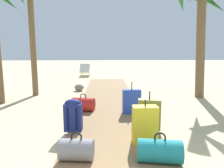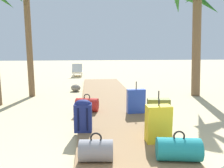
{
  "view_description": "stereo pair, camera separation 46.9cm",
  "coord_description": "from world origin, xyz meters",
  "px_view_note": "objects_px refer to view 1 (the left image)",
  "views": [
    {
      "loc": [
        -0.18,
        -0.87,
        1.6
      ],
      "look_at": [
        0.09,
        5.85,
        0.55
      ],
      "focal_mm": 34.84,
      "sensor_mm": 36.0,
      "label": 1
    },
    {
      "loc": [
        -0.65,
        -0.84,
        1.6
      ],
      "look_at": [
        0.09,
        5.85,
        0.55
      ],
      "focal_mm": 34.84,
      "sensor_mm": 36.0,
      "label": 2
    }
  ],
  "objects_px": {
    "suitcase_olive": "(149,114)",
    "duffel_bag_red": "(83,104)",
    "duffel_bag_teal": "(160,151)",
    "lounge_chair": "(85,71)",
    "duffel_bag_grey": "(77,150)",
    "backpack_navy": "(73,114)",
    "suitcase_yellow": "(145,125)",
    "palm_tree_far_right": "(203,4)",
    "suitcase_blue": "(132,101)"
  },
  "relations": [
    {
      "from": "suitcase_olive",
      "to": "duffel_bag_red",
      "type": "bearing_deg",
      "value": 135.72
    },
    {
      "from": "duffel_bag_red",
      "to": "suitcase_olive",
      "type": "relative_size",
      "value": 0.82
    },
    {
      "from": "duffel_bag_teal",
      "to": "lounge_chair",
      "type": "bearing_deg",
      "value": 99.84
    },
    {
      "from": "duffel_bag_grey",
      "to": "suitcase_olive",
      "type": "relative_size",
      "value": 0.66
    },
    {
      "from": "backpack_navy",
      "to": "suitcase_yellow",
      "type": "bearing_deg",
      "value": -26.07
    },
    {
      "from": "backpack_navy",
      "to": "duffel_bag_teal",
      "type": "height_order",
      "value": "backpack_navy"
    },
    {
      "from": "backpack_navy",
      "to": "duffel_bag_teal",
      "type": "relative_size",
      "value": 0.95
    },
    {
      "from": "duffel_bag_teal",
      "to": "palm_tree_far_right",
      "type": "xyz_separation_m",
      "value": [
        2.56,
        4.65,
        2.88
      ]
    },
    {
      "from": "duffel_bag_red",
      "to": "palm_tree_far_right",
      "type": "distance_m",
      "value": 5.2
    },
    {
      "from": "backpack_navy",
      "to": "suitcase_blue",
      "type": "distance_m",
      "value": 1.67
    },
    {
      "from": "backpack_navy",
      "to": "suitcase_yellow",
      "type": "xyz_separation_m",
      "value": [
        1.25,
        -0.61,
        -0.01
      ]
    },
    {
      "from": "duffel_bag_red",
      "to": "palm_tree_far_right",
      "type": "xyz_separation_m",
      "value": [
        3.83,
        2.03,
        2.87
      ]
    },
    {
      "from": "suitcase_yellow",
      "to": "duffel_bag_teal",
      "type": "height_order",
      "value": "suitcase_yellow"
    },
    {
      "from": "suitcase_olive",
      "to": "backpack_navy",
      "type": "bearing_deg",
      "value": -179.55
    },
    {
      "from": "duffel_bag_red",
      "to": "duffel_bag_teal",
      "type": "height_order",
      "value": "duffel_bag_red"
    },
    {
      "from": "duffel_bag_red",
      "to": "lounge_chair",
      "type": "bearing_deg",
      "value": 94.22
    },
    {
      "from": "suitcase_yellow",
      "to": "palm_tree_far_right",
      "type": "xyz_separation_m",
      "value": [
        2.65,
        4.01,
        2.72
      ]
    },
    {
      "from": "backpack_navy",
      "to": "suitcase_olive",
      "type": "relative_size",
      "value": 0.82
    },
    {
      "from": "suitcase_olive",
      "to": "palm_tree_far_right",
      "type": "relative_size",
      "value": 0.19
    },
    {
      "from": "backpack_navy",
      "to": "suitcase_yellow",
      "type": "distance_m",
      "value": 1.39
    },
    {
      "from": "duffel_bag_teal",
      "to": "duffel_bag_red",
      "type": "bearing_deg",
      "value": 115.92
    },
    {
      "from": "duffel_bag_teal",
      "to": "lounge_chair",
      "type": "distance_m",
      "value": 10.98
    },
    {
      "from": "duffel_bag_grey",
      "to": "suitcase_olive",
      "type": "height_order",
      "value": "suitcase_olive"
    },
    {
      "from": "palm_tree_far_right",
      "to": "lounge_chair",
      "type": "relative_size",
      "value": 2.6
    },
    {
      "from": "suitcase_blue",
      "to": "duffel_bag_teal",
      "type": "bearing_deg",
      "value": -88.05
    },
    {
      "from": "duffel_bag_red",
      "to": "duffel_bag_teal",
      "type": "xyz_separation_m",
      "value": [
        1.27,
        -2.61,
        -0.01
      ]
    },
    {
      "from": "duffel_bag_teal",
      "to": "backpack_navy",
      "type": "bearing_deg",
      "value": 136.95
    },
    {
      "from": "backpack_navy",
      "to": "duffel_bag_teal",
      "type": "xyz_separation_m",
      "value": [
        1.34,
        -1.25,
        -0.16
      ]
    },
    {
      "from": "duffel_bag_teal",
      "to": "palm_tree_far_right",
      "type": "height_order",
      "value": "palm_tree_far_right"
    },
    {
      "from": "palm_tree_far_right",
      "to": "lounge_chair",
      "type": "height_order",
      "value": "palm_tree_far_right"
    },
    {
      "from": "suitcase_blue",
      "to": "duffel_bag_red",
      "type": "bearing_deg",
      "value": 167.65
    },
    {
      "from": "palm_tree_far_right",
      "to": "duffel_bag_teal",
      "type": "bearing_deg",
      "value": -118.88
    },
    {
      "from": "backpack_navy",
      "to": "palm_tree_far_right",
      "type": "height_order",
      "value": "palm_tree_far_right"
    },
    {
      "from": "suitcase_yellow",
      "to": "duffel_bag_teal",
      "type": "bearing_deg",
      "value": -82.38
    },
    {
      "from": "suitcase_blue",
      "to": "lounge_chair",
      "type": "distance_m",
      "value": 8.65
    },
    {
      "from": "lounge_chair",
      "to": "palm_tree_far_right",
      "type": "bearing_deg",
      "value": -54.26
    },
    {
      "from": "backpack_navy",
      "to": "suitcase_olive",
      "type": "xyz_separation_m",
      "value": [
        1.45,
        0.01,
        -0.03
      ]
    },
    {
      "from": "backpack_navy",
      "to": "lounge_chair",
      "type": "height_order",
      "value": "lounge_chair"
    },
    {
      "from": "backpack_navy",
      "to": "duffel_bag_grey",
      "type": "distance_m",
      "value": 1.17
    },
    {
      "from": "backpack_navy",
      "to": "duffel_bag_red",
      "type": "distance_m",
      "value": 1.38
    },
    {
      "from": "duffel_bag_red",
      "to": "suitcase_blue",
      "type": "relative_size",
      "value": 0.79
    },
    {
      "from": "suitcase_olive",
      "to": "palm_tree_far_right",
      "type": "distance_m",
      "value": 5.0
    },
    {
      "from": "duffel_bag_red",
      "to": "lounge_chair",
      "type": "distance_m",
      "value": 8.22
    },
    {
      "from": "duffel_bag_red",
      "to": "duffel_bag_grey",
      "type": "xyz_separation_m",
      "value": [
        0.13,
        -2.51,
        -0.02
      ]
    },
    {
      "from": "duffel_bag_red",
      "to": "duffel_bag_teal",
      "type": "relative_size",
      "value": 0.95
    },
    {
      "from": "backpack_navy",
      "to": "palm_tree_far_right",
      "type": "bearing_deg",
      "value": 41.07
    },
    {
      "from": "suitcase_olive",
      "to": "palm_tree_far_right",
      "type": "height_order",
      "value": "palm_tree_far_right"
    },
    {
      "from": "lounge_chair",
      "to": "backpack_navy",
      "type": "bearing_deg",
      "value": -86.78
    },
    {
      "from": "duffel_bag_red",
      "to": "duffel_bag_grey",
      "type": "relative_size",
      "value": 1.24
    },
    {
      "from": "suitcase_blue",
      "to": "palm_tree_far_right",
      "type": "relative_size",
      "value": 0.19
    }
  ]
}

